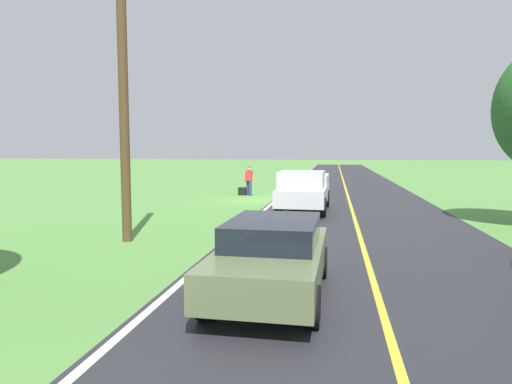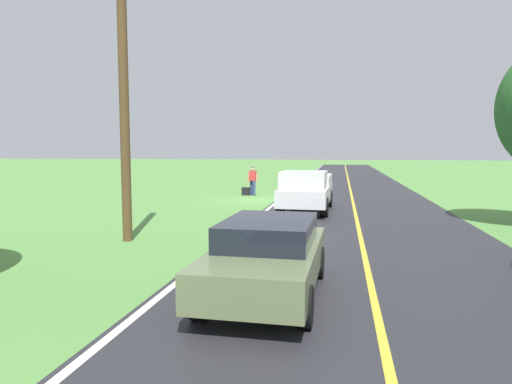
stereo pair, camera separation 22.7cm
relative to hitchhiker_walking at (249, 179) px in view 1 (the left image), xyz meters
name	(u,v)px [view 1 (the left image)]	position (x,y,z in m)	size (l,w,h in m)	color
ground_plane	(260,200)	(-1.07, 2.44, -0.98)	(200.00, 200.00, 0.00)	#568E42
road_surface	(350,202)	(-5.79, 2.44, -0.98)	(8.16, 120.00, 0.00)	#28282D
lane_edge_line	(276,200)	(-1.89, 2.44, -0.98)	(0.16, 117.60, 0.00)	silver
lane_centre_line	(350,202)	(-5.79, 2.44, -0.98)	(0.14, 117.60, 0.00)	gold
hitchhiker_walking	(249,179)	(0.00, 0.00, 0.00)	(0.62, 0.53, 1.75)	navy
suitcase_carried	(242,191)	(0.43, 0.04, -0.74)	(0.20, 0.46, 0.48)	black
pickup_truck_passing	(304,190)	(-3.66, 6.60, -0.01)	(2.21, 5.45, 1.82)	silver
sedan_ahead_same_lane	(272,255)	(-3.84, 18.24, -0.23)	(2.00, 4.44, 1.41)	#66754C
utility_pole_roadside	(123,90)	(1.09, 14.00, 3.46)	(0.28, 0.28, 8.88)	brown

